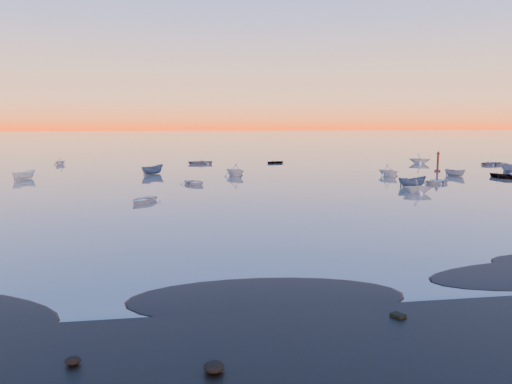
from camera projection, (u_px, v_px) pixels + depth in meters
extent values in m
plane|color=#665E55|center=(218.00, 154.00, 123.40)|extent=(600.00, 600.00, 0.00)
imported|color=silver|center=(195.00, 185.00, 64.84)|extent=(4.24, 3.27, 0.98)
imported|color=#364F68|center=(412.00, 187.00, 62.92)|extent=(1.59, 3.73, 1.29)
cylinder|color=#45150E|center=(437.00, 171.00, 81.92)|extent=(0.98, 0.98, 0.33)
cylinder|color=#45150E|center=(438.00, 163.00, 81.73)|extent=(0.35, 0.35, 2.83)
cone|color=#45150E|center=(438.00, 152.00, 81.49)|extent=(0.65, 0.65, 0.54)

